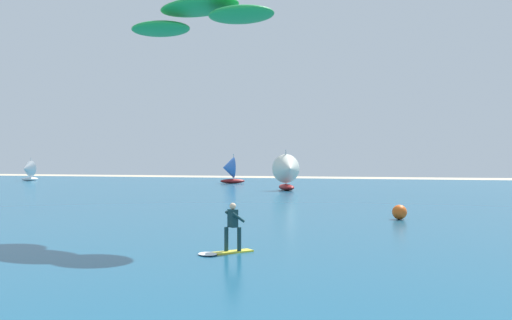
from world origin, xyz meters
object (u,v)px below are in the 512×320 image
Objects in this scene: kitesurfer at (228,235)px; sailboat_heeled_over at (288,172)px; sailboat_leading at (28,170)px; kite at (199,16)px; marker_buoy at (400,212)px; sailboat_center_horizon at (229,170)px.

kitesurfer is 38.52m from sailboat_heeled_over.
sailboat_heeled_over is at bearing -19.10° from sailboat_leading.
marker_buoy is at bearing 48.13° from kite.
sailboat_center_horizon is at bearing 120.32° from marker_buoy.
kitesurfer is 0.43× the size of sailboat_heeled_over.
kite reaches higher than marker_buoy.
kitesurfer is at bearing -45.85° from sailboat_leading.
sailboat_center_horizon is at bearing 109.36° from kitesurfer.
kitesurfer reaches higher than marker_buoy.
kitesurfer is 0.45× the size of sailboat_center_horizon.
sailboat_leading is at bearing 134.15° from kitesurfer.
kitesurfer is 0.25× the size of kite.
sailboat_leading is 70.42m from marker_buoy.
marker_buoy is (57.16, -41.11, -1.24)m from sailboat_leading.
kite is 14.55m from marker_buoy.
sailboat_center_horizon is at bearing 127.68° from sailboat_heeled_over.
kite is 1.71× the size of sailboat_heeled_over.
sailboat_heeled_over is (-4.21, 34.15, -7.12)m from kite.
kitesurfer is 56.55m from sailboat_center_horizon.
sailboat_center_horizon is 47.42m from marker_buoy.
kitesurfer is 13.46m from marker_buoy.
kite is 1.80× the size of sailboat_center_horizon.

